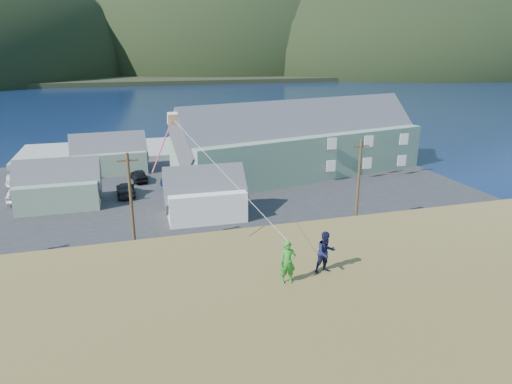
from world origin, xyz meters
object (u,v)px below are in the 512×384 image
shed_palegreen_far (109,155)px  kite_flyer_navy (326,252)px  wharf (108,152)px  kite_flyer_green (288,262)px  lodge (302,140)px  shed_palegreen_near (58,186)px  shed_white (205,194)px

shed_palegreen_far → kite_flyer_navy: bearing=-81.6°
kite_flyer_navy → shed_palegreen_far: bearing=95.3°
wharf → kite_flyer_green: (8.45, -58.50, 7.63)m
wharf → shed_palegreen_far: (0.54, -11.62, 2.05)m
wharf → lodge: 31.66m
wharf → lodge: lodge is taller
wharf → kite_flyer_green: size_ratio=14.73×
wharf → kite_flyer_green: kite_flyer_green is taller
shed_palegreen_near → shed_palegreen_far: shed_palegreen_far is taller
wharf → kite_flyer_green: bearing=-81.8°
lodge → shed_white: bearing=-152.8°
shed_white → lodge: bearing=41.2°
shed_white → kite_flyer_navy: (0.48, -26.36, 5.69)m
shed_palegreen_near → shed_white: size_ratio=1.07×
lodge → shed_palegreen_near: (-29.17, -5.11, -2.17)m
shed_palegreen_near → kite_flyer_green: 36.92m
lodge → wharf: bearing=129.7°
wharf → kite_flyer_green: 59.60m
lodge → kite_flyer_green: 42.69m
shed_palegreen_near → shed_white: shed_white is taller
kite_flyer_green → kite_flyer_navy: (1.80, 0.40, 0.01)m
lodge → kite_flyer_navy: lodge is taller
shed_palegreen_far → kite_flyer_green: kite_flyer_green is taller
lodge → kite_flyer_green: (-16.37, -39.26, 3.58)m
wharf → shed_palegreen_near: shed_palegreen_near is taller
wharf → shed_white: bearing=-72.9°
shed_white → kite_flyer_green: 27.39m
kite_flyer_navy → wharf: bearing=93.5°
shed_palegreen_far → shed_white: bearing=-68.8°
lodge → shed_palegreen_near: 29.69m
lodge → shed_palegreen_far: 25.51m
wharf → lodge: size_ratio=0.75×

